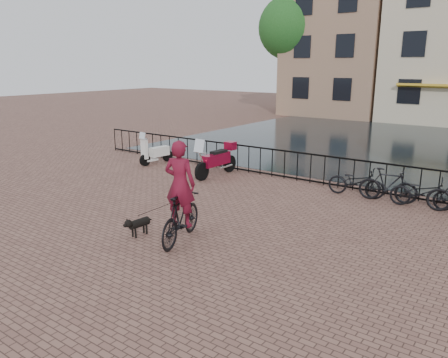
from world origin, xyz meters
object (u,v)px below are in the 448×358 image
Objects in this scene: dog at (139,226)px; motorcycle at (216,156)px; scooter at (156,147)px; cyclist at (180,198)px.

motorcycle is at bearing 114.49° from dog.
motorcycle reaches higher than scooter.
cyclist is at bearing 22.24° from dog.
scooter is at bearing 178.25° from motorcycle.
cyclist reaches higher than scooter.
dog is 0.35× the size of motorcycle.
cyclist reaches higher than dog.
dog is at bearing -68.82° from motorcycle.
cyclist is 1.79× the size of scooter.
cyclist is 6.10m from motorcycle.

